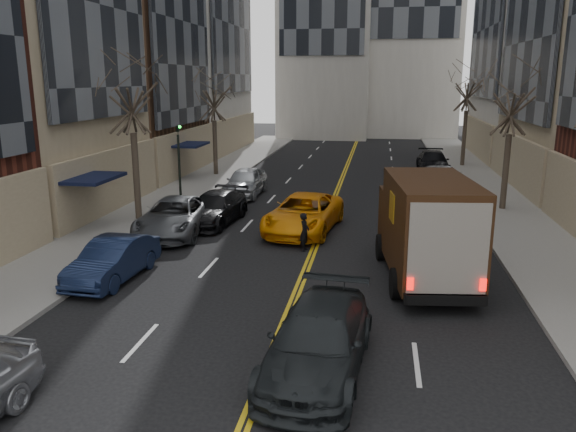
{
  "coord_description": "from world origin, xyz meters",
  "views": [
    {
      "loc": [
        2.41,
        -4.54,
        6.65
      ],
      "look_at": [
        -0.49,
        13.33,
        2.2
      ],
      "focal_mm": 35.0,
      "sensor_mm": 36.0,
      "label": 1
    }
  ],
  "objects_px": {
    "observer_sedan": "(318,341)",
    "pedestrian": "(305,232)",
    "taxi": "(304,214)",
    "ups_truck": "(426,229)"
  },
  "relations": [
    {
      "from": "taxi",
      "to": "ups_truck",
      "type": "bearing_deg",
      "value": -41.46
    },
    {
      "from": "taxi",
      "to": "pedestrian",
      "type": "height_order",
      "value": "taxi"
    },
    {
      "from": "ups_truck",
      "to": "pedestrian",
      "type": "height_order",
      "value": "ups_truck"
    },
    {
      "from": "observer_sedan",
      "to": "pedestrian",
      "type": "relative_size",
      "value": 3.57
    },
    {
      "from": "ups_truck",
      "to": "taxi",
      "type": "height_order",
      "value": "ups_truck"
    },
    {
      "from": "ups_truck",
      "to": "taxi",
      "type": "xyz_separation_m",
      "value": [
        -4.84,
        5.53,
        -0.98
      ]
    },
    {
      "from": "pedestrian",
      "to": "ups_truck",
      "type": "bearing_deg",
      "value": -115.66
    },
    {
      "from": "observer_sedan",
      "to": "pedestrian",
      "type": "bearing_deg",
      "value": 104.22
    },
    {
      "from": "ups_truck",
      "to": "taxi",
      "type": "relative_size",
      "value": 1.16
    },
    {
      "from": "pedestrian",
      "to": "taxi",
      "type": "bearing_deg",
      "value": 13.6
    }
  ]
}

